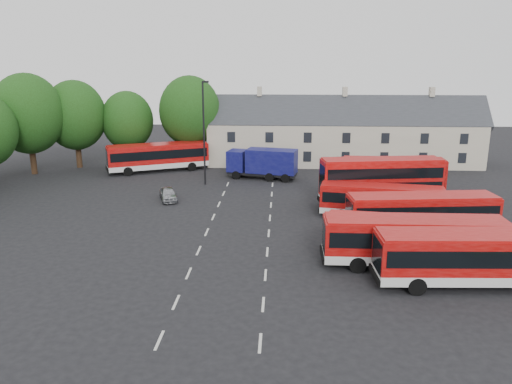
% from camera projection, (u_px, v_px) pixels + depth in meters
% --- Properties ---
extents(ground, '(140.00, 140.00, 0.00)m').
position_uv_depth(ground, '(203.00, 241.00, 38.17)').
color(ground, black).
rests_on(ground, ground).
extents(lane_markings, '(5.15, 33.80, 0.01)m').
position_uv_depth(lane_markings, '(238.00, 233.00, 39.98)').
color(lane_markings, beige).
rests_on(lane_markings, ground).
extents(treeline, '(29.92, 32.59, 12.01)m').
position_uv_depth(treeline, '(45.00, 121.00, 56.17)').
color(treeline, black).
rests_on(treeline, ground).
extents(terrace_houses, '(35.70, 7.13, 10.06)m').
position_uv_depth(terrace_houses, '(343.00, 135.00, 65.44)').
color(terrace_houses, beige).
rests_on(terrace_houses, ground).
extents(bus_row_a, '(12.18, 3.30, 3.41)m').
position_uv_depth(bus_row_a, '(477.00, 255.00, 30.05)').
color(bus_row_a, silver).
rests_on(bus_row_a, ground).
extents(bus_row_b, '(11.94, 2.81, 3.37)m').
position_uv_depth(bus_row_b, '(414.00, 238.00, 32.96)').
color(bus_row_b, silver).
rests_on(bus_row_b, ground).
extents(bus_row_c, '(10.15, 3.74, 2.80)m').
position_uv_depth(bus_row_c, '(399.00, 233.00, 34.93)').
color(bus_row_c, silver).
rests_on(bus_row_c, ground).
extents(bus_row_d, '(11.78, 3.89, 3.27)m').
position_uv_depth(bus_row_d, '(422.00, 211.00, 39.04)').
color(bus_row_d, silver).
rests_on(bus_row_d, ground).
extents(bus_row_e, '(10.68, 4.12, 2.95)m').
position_uv_depth(bus_row_e, '(381.00, 199.00, 43.13)').
color(bus_row_e, silver).
rests_on(bus_row_e, ground).
extents(bus_dd_south, '(11.45, 4.08, 4.59)m').
position_uv_depth(bus_dd_south, '(381.00, 179.00, 46.53)').
color(bus_dd_south, silver).
rests_on(bus_dd_south, ground).
extents(bus_dd_north, '(9.87, 2.43, 4.04)m').
position_uv_depth(bus_dd_north, '(393.00, 175.00, 49.56)').
color(bus_dd_north, silver).
rests_on(bus_dd_north, ground).
extents(bus_north, '(12.22, 7.52, 3.44)m').
position_uv_depth(bus_north, '(158.00, 155.00, 61.40)').
color(bus_north, silver).
rests_on(bus_north, ground).
extents(box_truck, '(8.33, 4.18, 3.49)m').
position_uv_depth(box_truck, '(263.00, 162.00, 57.61)').
color(box_truck, black).
rests_on(box_truck, ground).
extents(silver_car, '(2.66, 4.06, 1.28)m').
position_uv_depth(silver_car, '(168.00, 194.00, 49.04)').
color(silver_car, '#9DA0A5').
rests_on(silver_car, ground).
extents(lamppost, '(0.78, 0.47, 11.28)m').
position_uv_depth(lamppost, '(204.00, 131.00, 53.84)').
color(lamppost, black).
rests_on(lamppost, ground).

